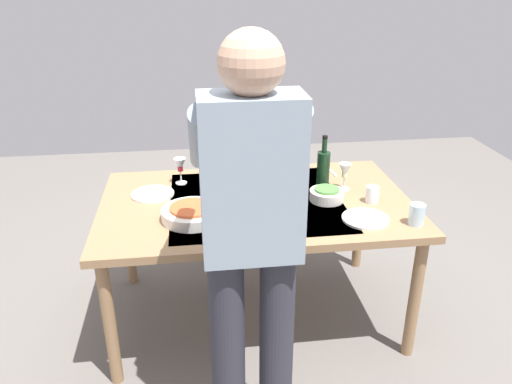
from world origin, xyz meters
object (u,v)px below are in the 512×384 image
at_px(wine_bottle, 323,168).
at_px(serving_bowl_pasta, 192,213).
at_px(wine_glass_right, 345,172).
at_px(person_server, 251,231).
at_px(dinner_plate_far, 153,194).
at_px(water_cup_near_left, 417,215).
at_px(wine_glass_left, 180,166).
at_px(side_bowl_salad, 327,194).
at_px(dining_table, 256,212).
at_px(water_cup_near_right, 372,195).
at_px(dinner_plate_near, 365,219).
at_px(chair_near, 239,174).

distance_m(wine_bottle, serving_bowl_pasta, 0.80).
bearing_deg(wine_glass_right, person_server, 53.77).
relative_size(wine_bottle, dinner_plate_far, 1.29).
bearing_deg(water_cup_near_left, dinner_plate_far, -21.94).
relative_size(water_cup_near_left, dinner_plate_far, 0.46).
height_order(wine_bottle, dinner_plate_far, wine_bottle).
bearing_deg(wine_bottle, dinner_plate_far, 0.07).
xyz_separation_m(person_server, water_cup_near_left, (-0.84, -0.40, -0.18)).
relative_size(wine_bottle, wine_glass_left, 1.96).
relative_size(side_bowl_salad, dinner_plate_far, 0.78).
xyz_separation_m(person_server, side_bowl_salad, (-0.49, -0.72, -0.20)).
relative_size(dining_table, dinner_plate_far, 7.07).
relative_size(person_server, serving_bowl_pasta, 5.63).
bearing_deg(wine_glass_left, person_server, 104.59).
distance_m(wine_bottle, water_cup_near_left, 0.61).
xyz_separation_m(person_server, wine_bottle, (-0.51, -0.91, -0.12)).
bearing_deg(serving_bowl_pasta, wine_glass_right, -163.14).
bearing_deg(dining_table, wine_glass_left, -36.24).
height_order(person_server, serving_bowl_pasta, person_server).
bearing_deg(water_cup_near_right, person_server, 42.74).
bearing_deg(dinner_plate_near, serving_bowl_pasta, -8.14).
height_order(person_server, wine_bottle, person_server).
bearing_deg(water_cup_near_right, dinner_plate_far, -11.97).
distance_m(dining_table, water_cup_near_left, 0.82).
bearing_deg(wine_glass_right, wine_glass_left, -12.83).
distance_m(water_cup_near_left, side_bowl_salad, 0.48).
xyz_separation_m(person_server, dinner_plate_near, (-0.62, -0.47, -0.23)).
xyz_separation_m(water_cup_near_left, side_bowl_salad, (0.35, -0.33, -0.02)).
bearing_deg(wine_glass_left, wine_bottle, 169.73).
bearing_deg(serving_bowl_pasta, side_bowl_salad, -169.72).
distance_m(person_server, dinner_plate_far, 1.03).
xyz_separation_m(chair_near, water_cup_near_left, (-0.73, 1.25, 0.25)).
relative_size(wine_bottle, wine_glass_right, 1.96).
bearing_deg(dining_table, wine_bottle, -159.93).
bearing_deg(wine_glass_left, side_bowl_salad, 156.66).
height_order(chair_near, wine_glass_left, chair_near).
distance_m(dining_table, chair_near, 0.89).
bearing_deg(water_cup_near_right, water_cup_near_left, 114.76).
distance_m(chair_near, water_cup_near_right, 1.18).
height_order(chair_near, person_server, person_server).
height_order(water_cup_near_right, dinner_plate_near, water_cup_near_right).
distance_m(person_server, side_bowl_salad, 0.89).
xyz_separation_m(dining_table, wine_glass_left, (0.39, -0.29, 0.17)).
distance_m(water_cup_near_left, dinner_plate_far, 1.37).
xyz_separation_m(chair_near, serving_bowl_pasta, (0.33, 1.05, 0.23)).
bearing_deg(water_cup_near_left, dining_table, -26.93).
distance_m(chair_near, wine_bottle, 0.89).
relative_size(wine_glass_left, water_cup_near_right, 1.70).
bearing_deg(dining_table, chair_near, -89.77).
xyz_separation_m(serving_bowl_pasta, dinner_plate_near, (-0.84, 0.12, -0.03)).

